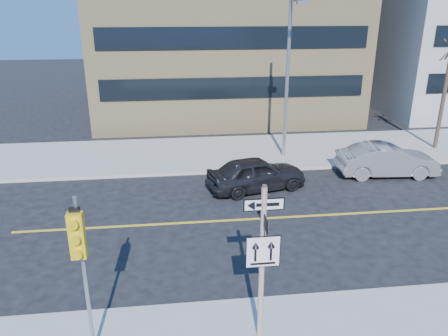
{
  "coord_description": "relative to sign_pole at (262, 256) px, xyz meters",
  "views": [
    {
      "loc": [
        -1.9,
        -11.03,
        7.87
      ],
      "look_at": [
        -0.11,
        4.0,
        2.19
      ],
      "focal_mm": 35.0,
      "sensor_mm": 36.0,
      "label": 1
    }
  ],
  "objects": [
    {
      "name": "parked_car_a",
      "position": [
        1.7,
        9.4,
        -1.68
      ],
      "size": [
        2.82,
        4.76,
        1.52
      ],
      "primitive_type": "imported",
      "rotation": [
        0.0,
        0.0,
        1.81
      ],
      "color": "black",
      "rests_on": "ground"
    },
    {
      "name": "ground",
      "position": [
        0.0,
        2.51,
        -2.44
      ],
      "size": [
        120.0,
        120.0,
        0.0
      ],
      "primitive_type": "plane",
      "color": "black",
      "rests_on": "ground"
    },
    {
      "name": "streetlight_a",
      "position": [
        4.0,
        13.27,
        2.32
      ],
      "size": [
        0.55,
        2.25,
        8.0
      ],
      "color": "gray",
      "rests_on": "far_sidewalk"
    },
    {
      "name": "parked_car_b",
      "position": [
        8.33,
        10.36,
        -1.65
      ],
      "size": [
        1.99,
        4.85,
        1.56
      ],
      "primitive_type": "imported",
      "rotation": [
        0.0,
        0.0,
        1.5
      ],
      "color": "slate",
      "rests_on": "ground"
    },
    {
      "name": "sign_pole",
      "position": [
        0.0,
        0.0,
        0.0
      ],
      "size": [
        0.92,
        0.92,
        4.06
      ],
      "color": "silver",
      "rests_on": "near_sidewalk"
    },
    {
      "name": "traffic_signal",
      "position": [
        -4.0,
        -0.15,
        0.59
      ],
      "size": [
        0.32,
        0.45,
        4.0
      ],
      "color": "gray",
      "rests_on": "near_sidewalk"
    }
  ]
}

